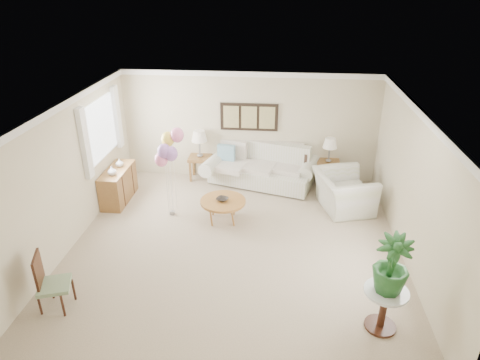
{
  "coord_description": "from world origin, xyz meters",
  "views": [
    {
      "loc": [
        0.74,
        -6.62,
        4.52
      ],
      "look_at": [
        0.02,
        0.6,
        1.05
      ],
      "focal_mm": 32.0,
      "sensor_mm": 36.0,
      "label": 1
    }
  ],
  "objects_px": {
    "armchair": "(344,191)",
    "accent_chair": "(49,281)",
    "coffee_table": "(223,202)",
    "sofa": "(261,168)",
    "balloon_cluster": "(168,148)"
  },
  "relations": [
    {
      "from": "coffee_table",
      "to": "accent_chair",
      "type": "xyz_separation_m",
      "value": [
        -2.2,
        -2.76,
        0.05
      ]
    },
    {
      "from": "armchair",
      "to": "sofa",
      "type": "bearing_deg",
      "value": 43.53
    },
    {
      "from": "sofa",
      "to": "coffee_table",
      "type": "relative_size",
      "value": 3.12
    },
    {
      "from": "sofa",
      "to": "coffee_table",
      "type": "bearing_deg",
      "value": -110.25
    },
    {
      "from": "coffee_table",
      "to": "balloon_cluster",
      "type": "xyz_separation_m",
      "value": [
        -1.08,
        0.14,
        1.06
      ]
    },
    {
      "from": "sofa",
      "to": "armchair",
      "type": "distance_m",
      "value": 2.09
    },
    {
      "from": "coffee_table",
      "to": "armchair",
      "type": "distance_m",
      "value": 2.59
    },
    {
      "from": "coffee_table",
      "to": "accent_chair",
      "type": "height_order",
      "value": "accent_chair"
    },
    {
      "from": "accent_chair",
      "to": "balloon_cluster",
      "type": "relative_size",
      "value": 0.49
    },
    {
      "from": "armchair",
      "to": "accent_chair",
      "type": "distance_m",
      "value": 5.86
    },
    {
      "from": "sofa",
      "to": "armchair",
      "type": "height_order",
      "value": "sofa"
    },
    {
      "from": "sofa",
      "to": "coffee_table",
      "type": "distance_m",
      "value": 1.95
    },
    {
      "from": "armchair",
      "to": "balloon_cluster",
      "type": "height_order",
      "value": "balloon_cluster"
    },
    {
      "from": "coffee_table",
      "to": "balloon_cluster",
      "type": "height_order",
      "value": "balloon_cluster"
    },
    {
      "from": "armchair",
      "to": "coffee_table",
      "type": "bearing_deg",
      "value": 91.29
    }
  ]
}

